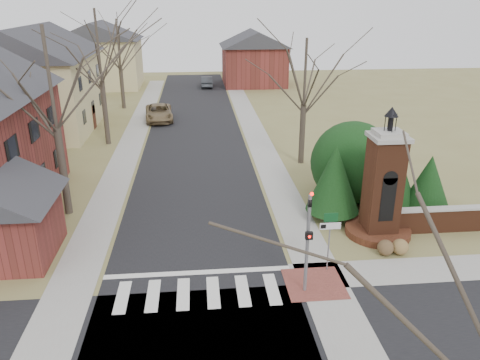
{
  "coord_description": "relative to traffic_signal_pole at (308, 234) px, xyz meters",
  "views": [
    {
      "loc": [
        0.18,
        -15.08,
        11.13
      ],
      "look_at": [
        2.18,
        6.0,
        2.77
      ],
      "focal_mm": 35.0,
      "sensor_mm": 36.0,
      "label": 1
    }
  ],
  "objects": [
    {
      "name": "garage_left",
      "position": [
        -12.82,
        3.92,
        -0.35
      ],
      "size": [
        4.8,
        4.8,
        4.29
      ],
      "color": "maroon",
      "rests_on": "ground"
    },
    {
      "name": "bare_tree_0",
      "position": [
        -11.3,
        8.43,
        5.11
      ],
      "size": [
        8.05,
        8.05,
        11.15
      ],
      "color": "#473D33",
      "rests_on": "ground"
    },
    {
      "name": "evergreen_far",
      "position": [
        8.2,
        6.63,
        -0.69
      ],
      "size": [
        2.4,
        2.4,
        3.3
      ],
      "color": "#473D33",
      "rests_on": "ground"
    },
    {
      "name": "sidewalk_left",
      "position": [
        -9.5,
        21.43,
        -2.58
      ],
      "size": [
        2.0,
        60.0,
        0.02
      ],
      "primitive_type": "cube",
      "color": "gray",
      "rests_on": "ground"
    },
    {
      "name": "sign_post",
      "position": [
        1.29,
        1.41,
        -0.64
      ],
      "size": [
        0.9,
        0.07,
        2.75
      ],
      "color": "slate",
      "rests_on": "ground"
    },
    {
      "name": "dry_shrub_right",
      "position": [
        5.0,
        2.43,
        -2.21
      ],
      "size": [
        0.75,
        0.75,
        0.75
      ],
      "primitive_type": "sphere",
      "color": "olive",
      "rests_on": "ground"
    },
    {
      "name": "curb_apron",
      "position": [
        0.5,
        0.43,
        -2.57
      ],
      "size": [
        2.4,
        2.4,
        0.02
      ],
      "primitive_type": "cube",
      "color": "brown",
      "rests_on": "ground"
    },
    {
      "name": "evergreen_mid",
      "position": [
        6.2,
        7.63,
        0.01
      ],
      "size": [
        3.4,
        3.4,
        4.7
      ],
      "color": "#473D33",
      "rests_on": "ground"
    },
    {
      "name": "distant_car",
      "position": [
        -2.63,
        45.98,
        -1.91
      ],
      "size": [
        1.55,
        4.17,
        1.36
      ],
      "primitive_type": "imported",
      "rotation": [
        0.0,
        0.0,
        3.12
      ],
      "color": "#35383D",
      "rests_on": "ground"
    },
    {
      "name": "main_street",
      "position": [
        -4.3,
        21.43,
        -2.58
      ],
      "size": [
        8.0,
        70.0,
        0.01
      ],
      "primitive_type": "cube",
      "color": "black",
      "rests_on": "ground"
    },
    {
      "name": "traffic_signal_pole",
      "position": [
        0.0,
        0.0,
        0.0
      ],
      "size": [
        0.28,
        0.41,
        4.5
      ],
      "color": "slate",
      "rests_on": "ground"
    },
    {
      "name": "house_stucco_left",
      "position": [
        -17.8,
        26.42,
        2.01
      ],
      "size": [
        9.8,
        12.8,
        9.28
      ],
      "color": "tan",
      "rests_on": "ground"
    },
    {
      "name": "crosswalk_zone",
      "position": [
        -4.3,
        0.23,
        -2.58
      ],
      "size": [
        8.0,
        2.2,
        0.02
      ],
      "primitive_type": "cube",
      "color": "silver",
      "rests_on": "ground"
    },
    {
      "name": "bare_tree_3",
      "position": [
        3.2,
        15.43,
        4.1
      ],
      "size": [
        7.0,
        7.0,
        9.7
      ],
      "color": "#473D33",
      "rests_on": "ground"
    },
    {
      "name": "bare_tree_2",
      "position": [
        -11.8,
        34.43,
        4.44
      ],
      "size": [
        7.35,
        7.35,
        10.19
      ],
      "color": "#473D33",
      "rests_on": "ground"
    },
    {
      "name": "house_distant_left",
      "position": [
        -16.31,
        47.42,
        1.66
      ],
      "size": [
        10.8,
        8.8,
        8.53
      ],
      "color": "tan",
      "rests_on": "ground"
    },
    {
      "name": "sidewalk_right_main",
      "position": [
        0.9,
        21.43,
        -2.58
      ],
      "size": [
        2.0,
        60.0,
        0.02
      ],
      "primitive_type": "cube",
      "color": "gray",
      "rests_on": "ground"
    },
    {
      "name": "brick_garden_wall",
      "position": [
        9.2,
        4.43,
        -1.93
      ],
      "size": [
        7.5,
        0.5,
        1.3
      ],
      "color": "#592D1A",
      "rests_on": "ground"
    },
    {
      "name": "ground",
      "position": [
        -4.3,
        -0.57,
        -2.59
      ],
      "size": [
        120.0,
        120.0,
        0.0
      ],
      "primitive_type": "plane",
      "color": "olive",
      "rests_on": "ground"
    },
    {
      "name": "evergreen_near",
      "position": [
        2.9,
        6.43,
        -0.29
      ],
      "size": [
        2.8,
        2.8,
        4.1
      ],
      "color": "#473D33",
      "rests_on": "ground"
    },
    {
      "name": "brick_gate_monument",
      "position": [
        4.7,
        4.42,
        -0.42
      ],
      "size": [
        3.2,
        3.2,
        6.47
      ],
      "color": "#592D1A",
      "rests_on": "ground"
    },
    {
      "name": "bare_tree_1",
      "position": [
        -11.3,
        21.43,
        5.44
      ],
      "size": [
        8.4,
        8.4,
        11.64
      ],
      "color": "#473D33",
      "rests_on": "ground"
    },
    {
      "name": "pickup_truck",
      "position": [
        -7.7,
        28.73,
        -1.84
      ],
      "size": [
        2.97,
        5.59,
        1.5
      ],
      "primitive_type": "imported",
      "rotation": [
        0.0,
        0.0,
        0.09
      ],
      "color": "olive",
      "rests_on": "ground"
    },
    {
      "name": "stop_bar",
      "position": [
        -4.3,
        1.73,
        -2.58
      ],
      "size": [
        8.0,
        0.35,
        0.02
      ],
      "primitive_type": "cube",
      "color": "silver",
      "rests_on": "ground"
    },
    {
      "name": "house_distant_right",
      "position": [
        3.69,
        47.42,
        1.06
      ],
      "size": [
        8.8,
        8.8,
        7.3
      ],
      "color": "maroon",
      "rests_on": "ground"
    },
    {
      "name": "evergreen_mass",
      "position": [
        4.7,
        8.93,
        -0.19
      ],
      "size": [
        4.8,
        4.8,
        4.8
      ],
      "primitive_type": "sphere",
      "color": "black",
      "rests_on": "ground"
    },
    {
      "name": "dry_shrub_left",
      "position": [
        4.3,
        2.43,
        -2.21
      ],
      "size": [
        0.75,
        0.75,
        0.75
      ],
      "primitive_type": "sphere",
      "color": "brown",
      "rests_on": "ground"
    }
  ]
}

